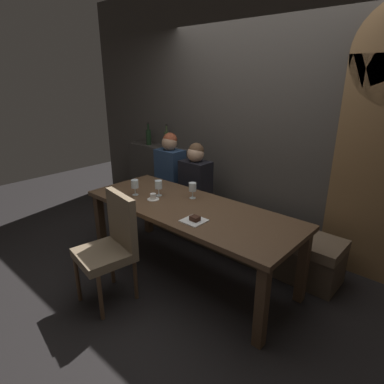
{
  "coord_description": "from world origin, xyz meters",
  "views": [
    {
      "loc": [
        1.91,
        -2.09,
        1.91
      ],
      "look_at": [
        -0.06,
        0.12,
        0.84
      ],
      "focal_mm": 29.9,
      "sensor_mm": 36.0,
      "label": 1
    }
  ],
  "objects_px": {
    "wine_glass_center_front": "(159,185)",
    "espresso_cup": "(153,197)",
    "chair_near_side": "(112,242)",
    "diner_redhead": "(170,165)",
    "banquette_bench": "(229,230)",
    "wine_bottle_dark_red": "(149,137)",
    "dining_table": "(189,215)",
    "wine_glass_near_left": "(193,187)",
    "dessert_plate": "(194,220)",
    "diner_bearded": "(196,175)",
    "wine_glass_end_left": "(135,185)",
    "wine_bottle_pale_label": "(167,139)"
  },
  "relations": [
    {
      "from": "diner_bearded",
      "to": "wine_glass_center_front",
      "type": "xyz_separation_m",
      "value": [
        0.09,
        -0.68,
        0.06
      ]
    },
    {
      "from": "banquette_bench",
      "to": "wine_glass_end_left",
      "type": "relative_size",
      "value": 15.24
    },
    {
      "from": "wine_bottle_pale_label",
      "to": "wine_glass_end_left",
      "type": "height_order",
      "value": "wine_bottle_pale_label"
    },
    {
      "from": "wine_bottle_dark_red",
      "to": "diner_bearded",
      "type": "bearing_deg",
      "value": -14.78
    },
    {
      "from": "espresso_cup",
      "to": "dessert_plate",
      "type": "xyz_separation_m",
      "value": [
        0.65,
        -0.11,
        -0.01
      ]
    },
    {
      "from": "diner_redhead",
      "to": "wine_bottle_dark_red",
      "type": "bearing_deg",
      "value": 159.05
    },
    {
      "from": "diner_redhead",
      "to": "espresso_cup",
      "type": "bearing_deg",
      "value": -53.91
    },
    {
      "from": "wine_bottle_dark_red",
      "to": "wine_glass_end_left",
      "type": "relative_size",
      "value": 1.99
    },
    {
      "from": "diner_bearded",
      "to": "wine_glass_near_left",
      "type": "relative_size",
      "value": 4.46
    },
    {
      "from": "banquette_bench",
      "to": "diner_bearded",
      "type": "height_order",
      "value": "diner_bearded"
    },
    {
      "from": "dining_table",
      "to": "wine_glass_center_front",
      "type": "relative_size",
      "value": 13.41
    },
    {
      "from": "banquette_bench",
      "to": "wine_bottle_pale_label",
      "type": "distance_m",
      "value": 1.68
    },
    {
      "from": "banquette_bench",
      "to": "wine_bottle_dark_red",
      "type": "bearing_deg",
      "value": 169.81
    },
    {
      "from": "espresso_cup",
      "to": "chair_near_side",
      "type": "bearing_deg",
      "value": -77.29
    },
    {
      "from": "wine_bottle_dark_red",
      "to": "dessert_plate",
      "type": "bearing_deg",
      "value": -31.6
    },
    {
      "from": "diner_bearded",
      "to": "wine_glass_center_front",
      "type": "height_order",
      "value": "diner_bearded"
    },
    {
      "from": "wine_glass_near_left",
      "to": "dessert_plate",
      "type": "bearing_deg",
      "value": -46.68
    },
    {
      "from": "dining_table",
      "to": "banquette_bench",
      "type": "height_order",
      "value": "dining_table"
    },
    {
      "from": "diner_bearded",
      "to": "wine_bottle_dark_red",
      "type": "distance_m",
      "value": 1.28
    },
    {
      "from": "chair_near_side",
      "to": "wine_glass_center_front",
      "type": "height_order",
      "value": "chair_near_side"
    },
    {
      "from": "wine_bottle_dark_red",
      "to": "wine_bottle_pale_label",
      "type": "xyz_separation_m",
      "value": [
        0.33,
        0.06,
        0.0
      ]
    },
    {
      "from": "wine_glass_near_left",
      "to": "dessert_plate",
      "type": "xyz_separation_m",
      "value": [
        0.38,
        -0.41,
        -0.1
      ]
    },
    {
      "from": "diner_redhead",
      "to": "wine_glass_center_front",
      "type": "xyz_separation_m",
      "value": [
        0.57,
        -0.72,
        0.03
      ]
    },
    {
      "from": "wine_glass_center_front",
      "to": "dessert_plate",
      "type": "distance_m",
      "value": 0.74
    },
    {
      "from": "chair_near_side",
      "to": "diner_redhead",
      "type": "height_order",
      "value": "diner_redhead"
    },
    {
      "from": "diner_redhead",
      "to": "diner_bearded",
      "type": "xyz_separation_m",
      "value": [
        0.48,
        -0.04,
        -0.03
      ]
    },
    {
      "from": "dining_table",
      "to": "chair_near_side",
      "type": "distance_m",
      "value": 0.77
    },
    {
      "from": "diner_bearded",
      "to": "wine_bottle_pale_label",
      "type": "bearing_deg",
      "value": 156.92
    },
    {
      "from": "chair_near_side",
      "to": "wine_glass_center_front",
      "type": "distance_m",
      "value": 0.81
    },
    {
      "from": "dining_table",
      "to": "wine_glass_end_left",
      "type": "relative_size",
      "value": 13.41
    },
    {
      "from": "wine_glass_center_front",
      "to": "espresso_cup",
      "type": "distance_m",
      "value": 0.15
    },
    {
      "from": "wine_glass_center_front",
      "to": "espresso_cup",
      "type": "xyz_separation_m",
      "value": [
        0.04,
        -0.12,
        -0.09
      ]
    },
    {
      "from": "espresso_cup",
      "to": "dessert_plate",
      "type": "height_order",
      "value": "espresso_cup"
    },
    {
      "from": "banquette_bench",
      "to": "chair_near_side",
      "type": "height_order",
      "value": "chair_near_side"
    },
    {
      "from": "dining_table",
      "to": "wine_glass_end_left",
      "type": "bearing_deg",
      "value": -167.31
    },
    {
      "from": "diner_bearded",
      "to": "wine_glass_near_left",
      "type": "bearing_deg",
      "value": -51.35
    },
    {
      "from": "chair_near_side",
      "to": "diner_bearded",
      "type": "relative_size",
      "value": 1.34
    },
    {
      "from": "diner_redhead",
      "to": "diner_bearded",
      "type": "height_order",
      "value": "diner_redhead"
    },
    {
      "from": "wine_bottle_dark_red",
      "to": "wine_glass_center_front",
      "type": "relative_size",
      "value": 1.99
    },
    {
      "from": "wine_glass_near_left",
      "to": "wine_bottle_dark_red",
      "type": "bearing_deg",
      "value": 153.0
    },
    {
      "from": "chair_near_side",
      "to": "wine_bottle_dark_red",
      "type": "height_order",
      "value": "wine_bottle_dark_red"
    },
    {
      "from": "espresso_cup",
      "to": "dessert_plate",
      "type": "bearing_deg",
      "value": -9.45
    },
    {
      "from": "diner_bearded",
      "to": "dessert_plate",
      "type": "xyz_separation_m",
      "value": [
        0.79,
        -0.91,
        -0.04
      ]
    },
    {
      "from": "banquette_bench",
      "to": "wine_glass_center_front",
      "type": "relative_size",
      "value": 15.24
    },
    {
      "from": "wine_glass_end_left",
      "to": "wine_bottle_pale_label",
      "type": "bearing_deg",
      "value": 122.56
    },
    {
      "from": "banquette_bench",
      "to": "dessert_plate",
      "type": "relative_size",
      "value": 13.16
    },
    {
      "from": "wine_glass_end_left",
      "to": "dessert_plate",
      "type": "xyz_separation_m",
      "value": [
        0.89,
        -0.08,
        -0.1
      ]
    },
    {
      "from": "wine_bottle_dark_red",
      "to": "espresso_cup",
      "type": "bearing_deg",
      "value": -39.76
    },
    {
      "from": "espresso_cup",
      "to": "wine_bottle_pale_label",
      "type": "bearing_deg",
      "value": 130.81
    },
    {
      "from": "dessert_plate",
      "to": "espresso_cup",
      "type": "bearing_deg",
      "value": 170.55
    }
  ]
}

